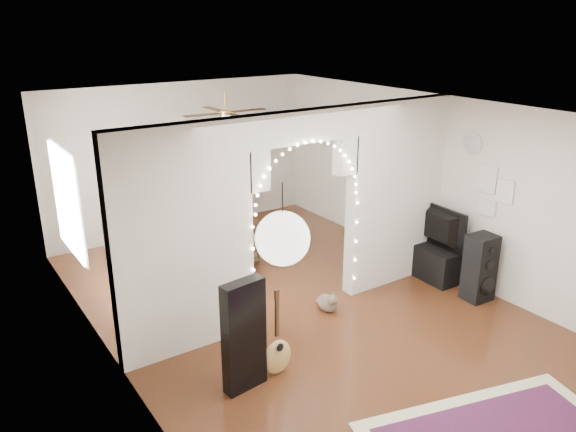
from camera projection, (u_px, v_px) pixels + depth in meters
floor at (302, 308)px, 7.66m from camera, size 7.50×7.50×0.00m
ceiling at (303, 110)px, 6.76m from camera, size 5.00×7.50×0.02m
wall_back at (182, 158)px, 10.13m from camera, size 5.00×0.02×2.70m
wall_left at (109, 260)px, 5.89m from camera, size 0.02×7.50×2.70m
wall_right at (436, 184)px, 8.53m from camera, size 0.02×7.50×2.70m
divider_wall at (303, 210)px, 7.18m from camera, size 5.00×0.20×2.70m
fairy_lights at (309, 203)px, 7.04m from camera, size 1.64×0.04×1.60m
window at (67, 202)px, 7.26m from camera, size 0.04×1.20×1.40m
wall_clock at (473, 143)px, 7.80m from camera, size 0.03×0.31×0.31m
picture_frames at (492, 191)px, 7.69m from camera, size 0.02×0.50×0.70m
paper_lantern at (283, 239)px, 4.03m from camera, size 0.40×0.40×0.40m
ceiling_fan at (226, 113)px, 8.42m from camera, size 1.10×1.10×0.30m
guitar_case at (244, 336)px, 5.83m from camera, size 0.49×0.22×1.25m
acoustic_guitar at (277, 344)px, 6.13m from camera, size 0.37×0.19×0.88m
tabby_cat at (328, 303)px, 7.53m from camera, size 0.25×0.50×0.33m
floor_speaker at (480, 268)px, 7.76m from camera, size 0.39×0.36×0.96m
media_console at (429, 261)px, 8.54m from camera, size 0.44×1.02×0.50m
tv at (432, 226)px, 8.36m from camera, size 0.19×1.08×0.62m
bookcase at (163, 191)px, 9.83m from camera, size 1.73×0.57×1.74m
dining_table at (206, 199)px, 10.01m from camera, size 1.24×0.85×0.76m
flower_vase at (205, 190)px, 9.96m from camera, size 0.19×0.19×0.19m
dining_chair_left at (219, 260)px, 8.52m from camera, size 0.70×0.72×0.55m
dining_chair_right at (238, 249)px, 9.00m from camera, size 0.56×0.57×0.50m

